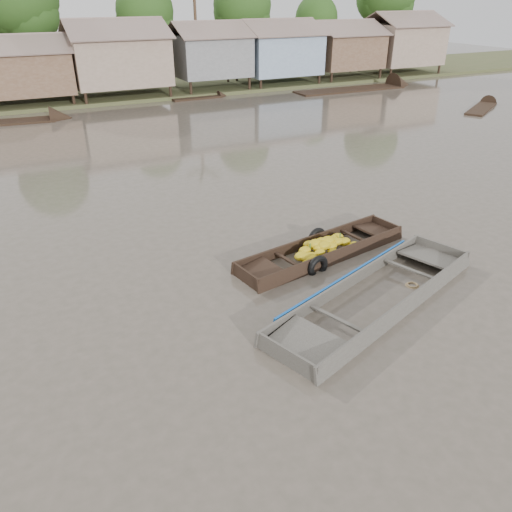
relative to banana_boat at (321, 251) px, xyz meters
name	(u,v)px	position (x,y,z in m)	size (l,w,h in m)	color
ground	(307,304)	(-1.75, -2.02, -0.15)	(120.00, 120.00, 0.00)	#4D483B
riverbank	(117,50)	(1.28, 29.84, 2.92)	(120.00, 12.47, 10.22)	#384723
banana_boat	(321,251)	(0.00, 0.00, 0.00)	(5.75, 2.23, 0.77)	black
viewer_boat	(375,299)	(-0.13, -2.66, -0.11)	(7.13, 3.92, 0.56)	#3A3631
distant_boats	(269,102)	(9.80, 21.48, -0.20)	(35.18, 14.11, 0.35)	black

